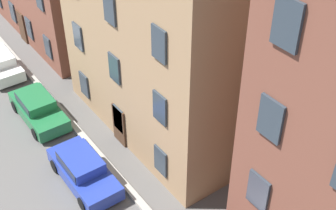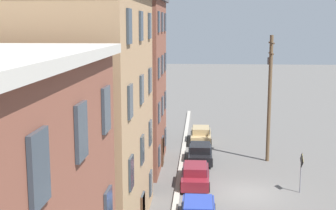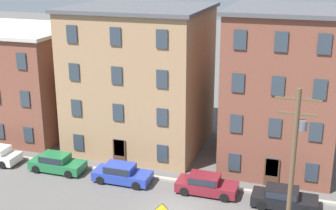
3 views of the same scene
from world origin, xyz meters
The scene contains 3 objects.
apartment_midblock centered at (-6.55, 11.04, 6.23)m, with size 11.65×10.59×12.44m.
car_green centered at (-10.85, 3.31, 0.75)m, with size 4.40×1.92×1.43m.
car_blue centered at (-5.15, 3.13, 0.75)m, with size 4.40×1.92×1.43m.
Camera 1 is at (9.81, -2.67, 16.40)m, focal length 50.00 mm.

